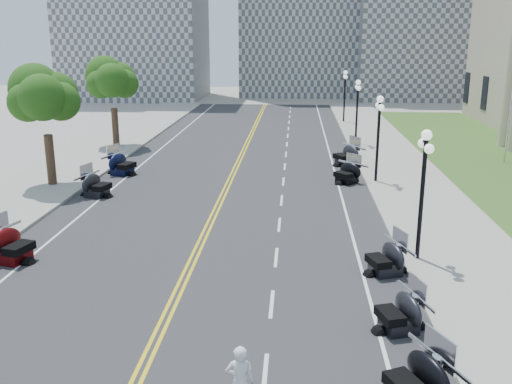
{
  "coord_description": "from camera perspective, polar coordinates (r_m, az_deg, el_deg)",
  "views": [
    {
      "loc": [
        3.86,
        -16.76,
        8.38
      ],
      "look_at": [
        2.25,
        6.33,
        2.0
      ],
      "focal_mm": 40.0,
      "sensor_mm": 36.0,
      "label": 1
    }
  ],
  "objects": [
    {
      "name": "ground",
      "position": [
        19.13,
        -8.21,
        -10.73
      ],
      "size": [
        160.0,
        160.0,
        0.0
      ],
      "primitive_type": "plane",
      "color": "gray"
    },
    {
      "name": "road",
      "position": [
        28.31,
        -4.03,
        -1.84
      ],
      "size": [
        16.0,
        90.0,
        0.01
      ],
      "primitive_type": "cube",
      "color": "#333335",
      "rests_on": "ground"
    },
    {
      "name": "centerline_yellow_a",
      "position": [
        28.32,
        -4.27,
        -1.82
      ],
      "size": [
        0.12,
        90.0,
        0.0
      ],
      "primitive_type": "cube",
      "color": "yellow",
      "rests_on": "road"
    },
    {
      "name": "centerline_yellow_b",
      "position": [
        28.29,
        -3.79,
        -1.83
      ],
      "size": [
        0.12,
        90.0,
        0.0
      ],
      "primitive_type": "cube",
      "color": "yellow",
      "rests_on": "road"
    },
    {
      "name": "edge_line_north",
      "position": [
        28.15,
        8.99,
        -2.08
      ],
      "size": [
        0.12,
        90.0,
        0.0
      ],
      "primitive_type": "cube",
      "color": "white",
      "rests_on": "road"
    },
    {
      "name": "edge_line_south",
      "position": [
        29.86,
        -16.29,
        -1.51
      ],
      "size": [
        0.12,
        90.0,
        0.0
      ],
      "primitive_type": "cube",
      "color": "white",
      "rests_on": "road"
    },
    {
      "name": "lane_dash_5",
      "position": [
        15.27,
        0.9,
        -17.8
      ],
      "size": [
        0.12,
        2.0,
        0.0
      ],
      "primitive_type": "cube",
      "color": "white",
      "rests_on": "road"
    },
    {
      "name": "lane_dash_6",
      "position": [
        18.75,
        1.58,
        -11.11
      ],
      "size": [
        0.12,
        2.0,
        0.0
      ],
      "primitive_type": "cube",
      "color": "white",
      "rests_on": "road"
    },
    {
      "name": "lane_dash_7",
      "position": [
        22.39,
        2.03,
        -6.54
      ],
      "size": [
        0.12,
        2.0,
        0.0
      ],
      "primitive_type": "cube",
      "color": "white",
      "rests_on": "road"
    },
    {
      "name": "lane_dash_8",
      "position": [
        26.15,
        2.34,
        -3.27
      ],
      "size": [
        0.12,
        2.0,
        0.0
      ],
      "primitive_type": "cube",
      "color": "white",
      "rests_on": "road"
    },
    {
      "name": "lane_dash_9",
      "position": [
        29.96,
        2.57,
        -0.83
      ],
      "size": [
        0.12,
        2.0,
        0.0
      ],
      "primitive_type": "cube",
      "color": "white",
      "rests_on": "road"
    },
    {
      "name": "lane_dash_10",
      "position": [
        33.82,
        2.75,
        1.06
      ],
      "size": [
        0.12,
        2.0,
        0.0
      ],
      "primitive_type": "cube",
      "color": "white",
      "rests_on": "road"
    },
    {
      "name": "lane_dash_11",
      "position": [
        37.71,
        2.9,
        2.56
      ],
      "size": [
        0.12,
        2.0,
        0.0
      ],
      "primitive_type": "cube",
      "color": "white",
      "rests_on": "road"
    },
    {
      "name": "lane_dash_12",
      "position": [
        41.62,
        3.01,
        3.78
      ],
      "size": [
        0.12,
        2.0,
        0.0
      ],
      "primitive_type": "cube",
      "color": "white",
      "rests_on": "road"
    },
    {
      "name": "lane_dash_13",
      "position": [
        45.54,
        3.11,
        4.79
      ],
      "size": [
        0.12,
        2.0,
        0.0
      ],
      "primitive_type": "cube",
      "color": "white",
      "rests_on": "road"
    },
    {
      "name": "lane_dash_14",
      "position": [
        49.48,
        3.19,
        5.64
      ],
      "size": [
        0.12,
        2.0,
        0.0
      ],
      "primitive_type": "cube",
      "color": "white",
      "rests_on": "road"
    },
    {
      "name": "lane_dash_15",
      "position": [
        53.43,
        3.26,
        6.37
      ],
      "size": [
        0.12,
        2.0,
        0.0
      ],
      "primitive_type": "cube",
      "color": "white",
      "rests_on": "road"
    },
    {
      "name": "lane_dash_16",
      "position": [
        57.38,
        3.32,
        6.99
      ],
      "size": [
        0.12,
        2.0,
        0.0
      ],
      "primitive_type": "cube",
      "color": "white",
      "rests_on": "road"
    },
    {
      "name": "lane_dash_17",
      "position": [
        61.34,
        3.37,
        7.53
      ],
      "size": [
        0.12,
        2.0,
        0.0
      ],
      "primitive_type": "cube",
      "color": "white",
      "rests_on": "road"
    },
    {
      "name": "lane_dash_18",
      "position": [
        65.31,
        3.42,
        8.01
      ],
      "size": [
        0.12,
        2.0,
        0.0
      ],
      "primitive_type": "cube",
      "color": "white",
      "rests_on": "road"
    },
    {
      "name": "lane_dash_19",
      "position": [
        69.27,
        3.46,
        8.43
      ],
      "size": [
        0.12,
        2.0,
        0.0
      ],
      "primitive_type": "cube",
      "color": "white",
      "rests_on": "road"
    },
    {
      "name": "sidewalk_north",
      "position": [
        28.8,
        17.15,
        -2.06
      ],
      "size": [
        5.0,
        90.0,
        0.15
      ],
      "primitive_type": "cube",
      "color": "#9E9991",
      "rests_on": "ground"
    },
    {
      "name": "sidewalk_south",
      "position": [
        31.49,
        -23.32,
        -1.18
      ],
      "size": [
        5.0,
        90.0,
        0.15
      ],
      "primitive_type": "cube",
      "color": "#9E9991",
      "rests_on": "ground"
    },
    {
      "name": "distant_block_c",
      "position": [
        83.79,
        17.23,
        16.54
      ],
      "size": [
        20.0,
        14.0,
        22.0
      ],
      "primitive_type": "cube",
      "color": "gray",
      "rests_on": "ground"
    },
    {
      "name": "street_lamp_2",
      "position": [
        22.07,
        16.25,
        -0.41
      ],
      "size": [
        0.5,
        1.2,
        4.9
      ],
      "primitive_type": null,
      "color": "black",
      "rests_on": "sidewalk_north"
    },
    {
      "name": "street_lamp_3",
      "position": [
        33.6,
        12.09,
        5.16
      ],
      "size": [
        0.5,
        1.2,
        4.9
      ],
      "primitive_type": null,
      "color": "black",
      "rests_on": "sidewalk_north"
    },
    {
      "name": "street_lamp_4",
      "position": [
        45.38,
        10.05,
        7.85
      ],
      "size": [
        0.5,
        1.2,
        4.9
      ],
      "primitive_type": null,
      "color": "black",
      "rests_on": "sidewalk_north"
    },
    {
      "name": "street_lamp_5",
      "position": [
        57.25,
        8.85,
        9.43
      ],
      "size": [
        0.5,
        1.2,
        4.9
      ],
      "primitive_type": null,
      "color": "black",
      "rests_on": "sidewalk_north"
    },
    {
      "name": "tree_3",
      "position": [
        33.94,
        -20.36,
        8.32
      ],
      "size": [
        4.8,
        4.8,
        9.2
      ],
      "primitive_type": null,
      "color": "#235619",
      "rests_on": "sidewalk_south"
    },
    {
      "name": "tree_4",
      "position": [
        45.1,
        -14.15,
        10.33
      ],
      "size": [
        4.8,
        4.8,
        9.2
      ],
      "primitive_type": null,
      "color": "#235619",
      "rests_on": "sidewalk_south"
    },
    {
      "name": "motorcycle_n_4",
      "position": [
        14.42,
        15.86,
        -17.46
      ],
      "size": [
        2.62,
        2.62,
        1.38
      ],
      "primitive_type": null,
      "rotation": [
        0.0,
        0.0,
        -1.14
      ],
      "color": "black",
      "rests_on": "road"
    },
    {
      "name": "motorcycle_n_5",
      "position": [
        17.45,
        14.16,
        -11.41
      ],
      "size": [
        2.31,
        2.31,
        1.29
      ],
      "primitive_type": null,
      "rotation": [
        0.0,
        0.0,
        -1.27
      ],
      "color": "black",
      "rests_on": "road"
    },
    {
      "name": "motorcycle_n_6",
      "position": [
        21.21,
        12.87,
        -6.34
      ],
      "size": [
        2.41,
        2.41,
        1.32
      ],
      "primitive_type": null,
      "rotation": [
        0.0,
        0.0,
        -1.23
      ],
      "color": "black",
      "rests_on": "road"
    },
    {
      "name": "motorcycle_n_9",
      "position": [
        33.73,
        9.09,
        2.01
      ],
      "size": [
        2.75,
        2.75,
        1.36
      ],
      "primitive_type": null,
      "rotation": [
        0.0,
        0.0,
        -0.8
      ],
      "color": "black",
      "rests_on": "road"
    },
    {
      "name": "motorcycle_n_10",
      "position": [
        38.31,
        9.04,
        3.76
      ],
      "size": [
        3.01,
        3.01,
        1.55
      ],
      "primitive_type": null,
      "rotation": [
        0.0,
        0.0,
        -1.06
      ],
      "color": "black",
      "rests_on": "road"
    },
    {
      "name": "motorcycle_s_6",
      "position": [
        23.65,
        -23.27,
        -4.75
      ],
      "size": [
        2.59,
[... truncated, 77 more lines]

